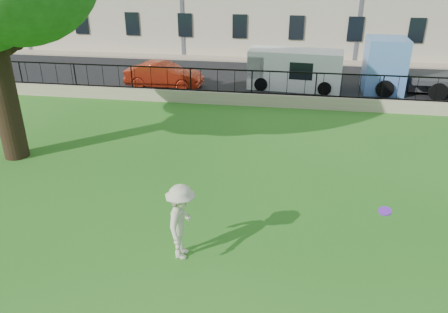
% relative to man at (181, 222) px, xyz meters
% --- Properties ---
extents(ground, '(120.00, 120.00, 0.00)m').
position_rel_man_xyz_m(ground, '(0.45, -0.04, -0.96)').
color(ground, '#256F1A').
rests_on(ground, ground).
extents(retaining_wall, '(50.00, 0.40, 0.60)m').
position_rel_man_xyz_m(retaining_wall, '(0.45, 11.96, -0.66)').
color(retaining_wall, tan).
rests_on(retaining_wall, ground).
extents(iron_railing, '(50.00, 0.05, 1.13)m').
position_rel_man_xyz_m(iron_railing, '(0.45, 11.96, 0.20)').
color(iron_railing, black).
rests_on(iron_railing, retaining_wall).
extents(street, '(60.00, 9.00, 0.01)m').
position_rel_man_xyz_m(street, '(0.45, 16.66, -0.95)').
color(street, black).
rests_on(street, ground).
extents(sidewalk, '(60.00, 1.40, 0.12)m').
position_rel_man_xyz_m(sidewalk, '(0.45, 21.86, -0.90)').
color(sidewalk, tan).
rests_on(sidewalk, ground).
extents(man, '(0.72, 1.24, 1.91)m').
position_rel_man_xyz_m(man, '(0.00, 0.00, 0.00)').
color(man, beige).
rests_on(man, ground).
extents(frisbee, '(0.27, 0.28, 0.12)m').
position_rel_man_xyz_m(frisbee, '(4.45, -0.10, 0.80)').
color(frisbee, purple).
extents(red_sedan, '(4.21, 1.55, 1.38)m').
position_rel_man_xyz_m(red_sedan, '(-4.61, 14.36, -0.27)').
color(red_sedan, '#AF2B15').
rests_on(red_sedan, street).
extents(white_van, '(5.07, 2.35, 2.07)m').
position_rel_man_xyz_m(white_van, '(2.45, 15.36, 0.08)').
color(white_van, white).
rests_on(white_van, street).
extents(blue_truck, '(6.76, 2.58, 2.81)m').
position_rel_man_xyz_m(blue_truck, '(9.42, 15.36, 0.45)').
color(blue_truck, '#5F91E0').
rests_on(blue_truck, street).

